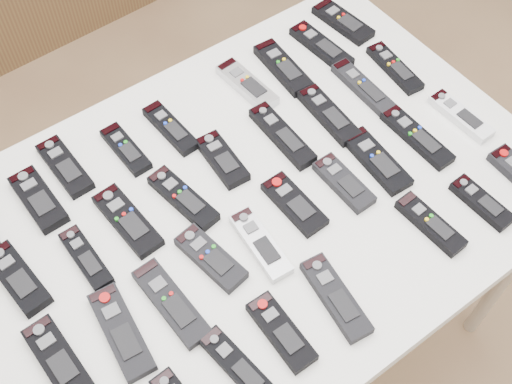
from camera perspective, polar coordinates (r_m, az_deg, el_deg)
ground at (r=2.09m, az=4.17°, el=-11.56°), size 4.00×4.00×0.00m
table at (r=1.43m, az=0.00°, el=-1.76°), size 1.25×0.88×0.78m
remote_1 at (r=1.44m, az=-18.78°, el=-0.62°), size 0.07×0.17×0.02m
remote_2 at (r=1.47m, az=-16.63°, el=2.18°), size 0.06×0.17×0.02m
remote_3 at (r=1.47m, az=-11.50°, el=3.75°), size 0.05×0.15×0.02m
remote_4 at (r=1.49m, az=-7.60°, el=5.65°), size 0.06×0.17×0.02m
remote_5 at (r=1.57m, az=-0.79°, el=9.48°), size 0.07×0.18×0.02m
remote_6 at (r=1.61m, az=2.41°, el=11.00°), size 0.07×0.19×0.02m
remote_7 at (r=1.67m, az=5.82°, el=12.76°), size 0.07×0.19×0.02m
remote_8 at (r=1.75m, az=7.73°, el=14.77°), size 0.08×0.18×0.02m
remote_9 at (r=1.35m, az=-20.42°, el=-7.20°), size 0.07×0.17×0.02m
remote_10 at (r=1.33m, az=-14.85°, el=-5.73°), size 0.05×0.16×0.02m
remote_11 at (r=1.36m, az=-11.35°, el=-2.50°), size 0.07×0.19×0.02m
remote_12 at (r=1.37m, az=-6.50°, el=-0.56°), size 0.08×0.18×0.02m
remote_13 at (r=1.42m, az=-3.02°, el=2.90°), size 0.07×0.15×0.02m
remote_14 at (r=1.46m, az=2.34°, el=5.04°), size 0.05×0.20×0.02m
remote_15 at (r=1.51m, az=6.47°, el=6.84°), size 0.06×0.18×0.02m
remote_16 at (r=1.58m, az=9.54°, el=9.11°), size 0.05×0.20×0.02m
remote_17 at (r=1.65m, az=12.22°, el=10.73°), size 0.06×0.18×0.02m
remote_18 at (r=1.25m, az=-17.18°, el=-14.03°), size 0.07×0.17×0.02m
remote_19 at (r=1.25m, az=-11.88°, el=-12.06°), size 0.08×0.20×0.02m
remote_20 at (r=1.26m, az=-7.54°, el=-9.73°), size 0.06×0.20×0.02m
remote_21 at (r=1.29m, az=-4.04°, el=-5.87°), size 0.08×0.17×0.02m
remote_22 at (r=1.30m, az=0.40°, el=-4.63°), size 0.06×0.18×0.02m
remote_23 at (r=1.36m, az=3.42°, el=-1.06°), size 0.06×0.16×0.02m
remote_24 at (r=1.40m, az=7.81°, el=0.82°), size 0.05×0.15×0.02m
remote_25 at (r=1.45m, az=10.68°, el=2.77°), size 0.07×0.19×0.02m
remote_26 at (r=1.51m, az=14.10°, el=4.77°), size 0.05×0.19×0.02m
remote_27 at (r=1.58m, az=17.74°, el=6.46°), size 0.05×0.17×0.02m
remote_30 at (r=1.20m, az=-1.54°, el=-15.30°), size 0.07×0.18×0.02m
remote_31 at (r=1.22m, az=2.25°, el=-12.31°), size 0.06×0.16×0.02m
remote_32 at (r=1.26m, az=7.10°, el=-9.26°), size 0.08×0.19×0.02m
remote_33 at (r=1.38m, az=15.24°, el=-2.74°), size 0.05×0.16×0.02m
remote_34 at (r=1.44m, az=19.42°, el=-0.89°), size 0.05×0.15×0.02m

